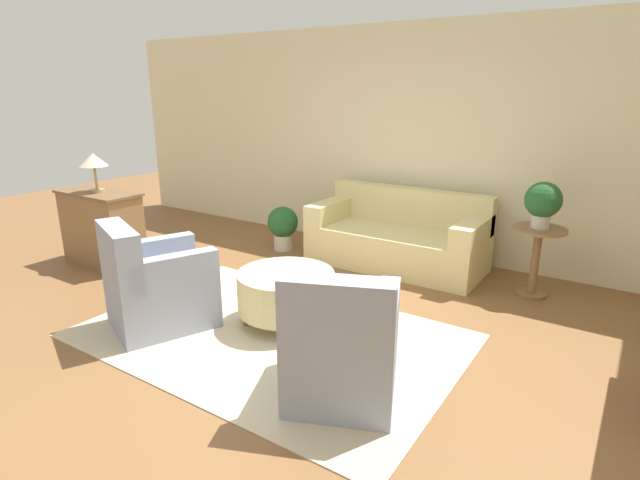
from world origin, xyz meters
name	(u,v)px	position (x,y,z in m)	size (l,w,h in m)	color
ground_plane	(270,336)	(0.00, 0.00, 0.00)	(16.00, 16.00, 0.00)	brown
wall_back	(414,142)	(0.00, 2.89, 1.40)	(9.67, 0.12, 2.80)	beige
rug	(270,336)	(0.00, 0.00, 0.01)	(3.15, 2.09, 0.01)	beige
couch	(398,239)	(0.12, 2.28, 0.32)	(2.03, 0.92, 0.88)	beige
armchair_left	(155,287)	(-0.96, -0.39, 0.37)	(0.97, 1.03, 0.95)	#8E99B2
armchair_right	(343,347)	(0.96, -0.39, 0.37)	(0.97, 1.03, 0.95)	#8E99B2
ottoman_table	(286,291)	(-0.05, 0.30, 0.31)	(0.87, 0.87, 0.47)	beige
side_table	(537,250)	(1.68, 2.18, 0.49)	(0.52, 0.52, 0.72)	olive
dresser	(102,227)	(-2.85, 0.37, 0.46)	(1.07, 0.49, 0.88)	olive
potted_plant_on_side_table	(543,202)	(1.68, 2.18, 0.98)	(0.35, 0.35, 0.46)	beige
potted_plant_floor	(283,225)	(-1.38, 1.98, 0.33)	(0.40, 0.40, 0.58)	beige
table_lamp	(94,162)	(-2.85, 0.37, 1.23)	(0.32, 0.32, 0.45)	tan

